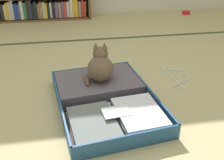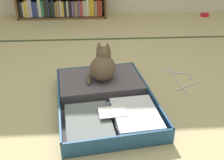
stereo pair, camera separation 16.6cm
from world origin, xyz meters
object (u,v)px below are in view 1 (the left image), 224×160
clothes_hanger (175,76)px  black_cat (100,66)px  open_suitcase (105,98)px  small_red_pouch (186,13)px

clothes_hanger → black_cat: bearing=-169.3°
black_cat → open_suitcase: bearing=-87.9°
open_suitcase → clothes_hanger: 0.72m
black_cat → small_red_pouch: (1.55, 2.00, -0.18)m
black_cat → small_red_pouch: bearing=52.2°
open_suitcase → small_red_pouch: size_ratio=9.88×
clothes_hanger → small_red_pouch: bearing=64.6°
black_cat → clothes_hanger: black_cat is taller
clothes_hanger → small_red_pouch: 2.08m
open_suitcase → black_cat: bearing=92.1°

